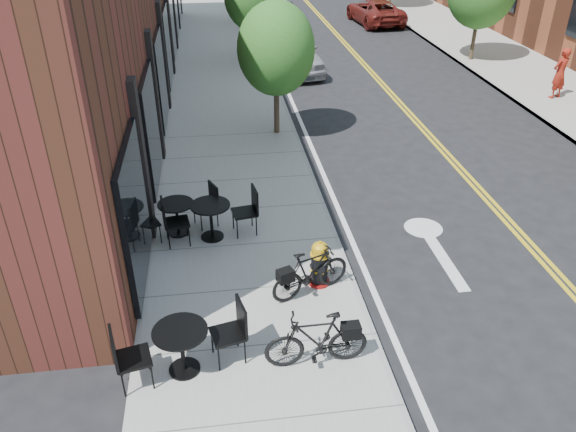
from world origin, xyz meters
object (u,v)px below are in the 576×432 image
parked_car_b (277,21)px  fire_hydrant (319,264)px  bistro_set_c (177,214)px  pedestrian (560,73)px  bistro_set_b (211,216)px  parked_car_a (291,51)px  bicycle_left (316,340)px  bistro_set_a (182,344)px  bicycle_right (311,272)px  parked_car_far (375,11)px

parked_car_b → fire_hydrant: bearing=-95.1°
bistro_set_c → pedestrian: 14.69m
bistro_set_b → parked_car_a: size_ratio=0.43×
bicycle_left → parked_car_a: size_ratio=0.35×
bistro_set_b → bistro_set_c: (-0.72, 0.27, -0.04)m
bistro_set_a → fire_hydrant: bearing=24.1°
parked_car_a → bicycle_right: bearing=-103.9°
bicycle_right → bistro_set_a: (-2.25, -1.60, 0.05)m
fire_hydrant → parked_car_a: parked_car_a is taller
bistro_set_c → parked_car_b: bearing=53.0°
bistro_set_b → parked_car_b: parked_car_b is taller
bistro_set_b → bicycle_right: bearing=-59.7°
parked_car_a → parked_car_far: bearing=47.8°
parked_car_a → pedestrian: pedestrian is taller
pedestrian → bistro_set_b: bearing=9.6°
bistro_set_b → bistro_set_a: bearing=-106.5°
bistro_set_a → parked_car_far: bearing=55.0°
parked_car_far → parked_car_a: bearing=50.2°
bistro_set_b → parked_car_a: bearing=65.7°
parked_car_b → parked_car_far: parked_car_b is taller
parked_car_b → pedestrian: (8.52, -10.75, 0.20)m
bicycle_right → bistro_set_c: bistro_set_c is taller
bistro_set_a → pedestrian: size_ratio=1.14×
fire_hydrant → parked_car_b: parked_car_b is taller
bicycle_right → pedestrian: size_ratio=0.91×
fire_hydrant → bicycle_left: 2.06m
bistro_set_b → parked_car_far: (9.21, 20.61, -0.00)m
parked_car_far → pedestrian: size_ratio=2.66×
bistro_set_c → pedestrian: size_ratio=1.03×
parked_car_b → pedestrian: 13.72m
bistro_set_c → parked_car_a: 12.84m
bicycle_right → bistro_set_c: bearing=23.7°
bistro_set_b → bistro_set_c: size_ratio=1.10×
bistro_set_b → parked_car_far: parked_car_far is taller
bicycle_left → bistro_set_a: (-2.03, 0.14, 0.04)m
parked_car_far → pedestrian: bearing=97.6°
parked_car_far → fire_hydrant: bearing=67.3°
bistro_set_c → parked_car_a: bearing=47.4°
bistro_set_b → bicycle_left: bearing=-77.3°
fire_hydrant → pedestrian: size_ratio=0.54×
bicycle_left → bistro_set_c: size_ratio=0.90×
bicycle_right → pedestrian: pedestrian is taller
bicycle_right → parked_car_b: size_ratio=0.33×
parked_car_b → bistro_set_c: bearing=-103.9°
parked_car_far → bistro_set_c: bearing=59.2°
fire_hydrant → bicycle_left: size_ratio=0.58×
fire_hydrant → parked_car_a: size_ratio=0.20×
parked_car_far → parked_car_b: bearing=18.3°
bistro_set_a → bistro_set_c: (-0.21, 4.02, -0.05)m
bistro_set_b → pedestrian: size_ratio=1.13×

